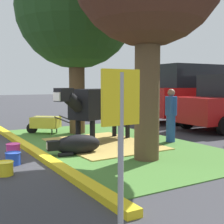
# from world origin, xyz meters

# --- Properties ---
(ground_plane) EXTENTS (80.00, 80.00, 0.00)m
(ground_plane) POSITION_xyz_m (0.00, 0.00, 0.00)
(ground_plane) COLOR #38383D
(grass_island) EXTENTS (7.74, 4.17, 0.02)m
(grass_island) POSITION_xyz_m (0.10, 2.33, 0.01)
(grass_island) COLOR #477A33
(grass_island) RESTS_ON ground
(curb_yellow) EXTENTS (8.94, 0.24, 0.12)m
(curb_yellow) POSITION_xyz_m (0.10, 0.10, 0.06)
(curb_yellow) COLOR yellow
(curb_yellow) RESTS_ON ground
(hay_bedding) EXTENTS (3.26, 2.48, 0.04)m
(hay_bedding) POSITION_xyz_m (0.17, 2.06, 0.03)
(hay_bedding) COLOR tan
(hay_bedding) RESTS_ON ground
(shade_tree_left) EXTENTS (3.95, 3.95, 6.14)m
(shade_tree_left) POSITION_xyz_m (-1.98, 2.26, 4.13)
(shade_tree_left) COLOR #4C3823
(shade_tree_left) RESTS_ON ground
(cow_holstein) EXTENTS (1.69, 2.97, 1.59)m
(cow_holstein) POSITION_xyz_m (-0.04, 2.16, 1.13)
(cow_holstein) COLOR black
(cow_holstein) RESTS_ON ground
(calf_lying) EXTENTS (0.64, 1.33, 0.48)m
(calf_lying) POSITION_xyz_m (0.90, 0.95, 0.24)
(calf_lying) COLOR black
(calf_lying) RESTS_ON ground
(person_handler) EXTENTS (0.42, 0.38, 1.54)m
(person_handler) POSITION_xyz_m (0.86, 3.91, 0.82)
(person_handler) COLOR #23478C
(person_handler) RESTS_ON ground
(wheelbarrow) EXTENTS (1.30, 1.39, 0.63)m
(wheelbarrow) POSITION_xyz_m (-2.45, 1.29, 0.39)
(wheelbarrow) COLOR gold
(wheelbarrow) RESTS_ON ground
(parking_sign) EXTENTS (0.06, 0.44, 1.84)m
(parking_sign) POSITION_xyz_m (5.02, -0.41, 1.30)
(parking_sign) COLOR #99999E
(parking_sign) RESTS_ON ground
(bucket_pink) EXTENTS (0.33, 0.33, 0.31)m
(bucket_pink) POSITION_xyz_m (0.34, -0.41, 0.16)
(bucket_pink) COLOR #EA3893
(bucket_pink) RESTS_ON ground
(bucket_blue) EXTENTS (0.33, 0.33, 0.27)m
(bucket_blue) POSITION_xyz_m (1.09, -0.59, 0.14)
(bucket_blue) COLOR blue
(bucket_blue) RESTS_ON ground
(bucket_yellow) EXTENTS (0.32, 0.32, 0.26)m
(bucket_yellow) POSITION_xyz_m (1.78, -0.89, 0.14)
(bucket_yellow) COLOR yellow
(bucket_yellow) RESTS_ON ground
(hatchback_white) EXTENTS (2.15, 4.47, 2.02)m
(hatchback_white) POSITION_xyz_m (-5.46, 8.07, 0.98)
(hatchback_white) COLOR silver
(hatchback_white) RESTS_ON ground
(suv_black) EXTENTS (2.26, 4.67, 2.52)m
(suv_black) POSITION_xyz_m (-2.53, 8.13, 1.27)
(suv_black) COLOR red
(suv_black) RESTS_ON ground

